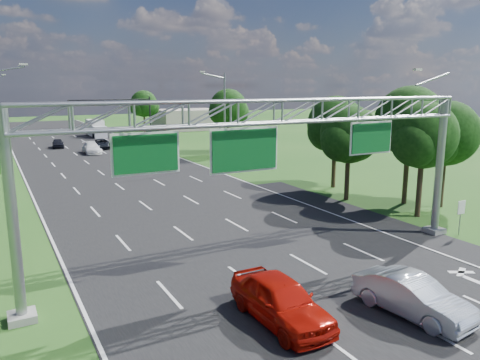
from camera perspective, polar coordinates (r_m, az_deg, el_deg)
ground at (r=38.84m, az=-10.45°, el=-1.64°), size 220.00×220.00×0.00m
road at (r=38.84m, az=-10.45°, el=-1.64°), size 18.00×180.00×0.02m
road_flare at (r=30.79m, az=18.13°, el=-5.48°), size 3.00×30.00×0.02m
sign_gantry at (r=21.66m, az=4.81°, el=6.72°), size 23.50×1.00×9.56m
regulatory_sign at (r=30.20m, az=25.35°, el=-3.38°), size 0.60×0.08×2.10m
traffic_signal at (r=73.64m, az=-13.57°, el=8.40°), size 12.21×0.24×7.00m
streetlight_r_mid at (r=51.49m, az=-2.08°, el=8.00°), size 2.97×0.22×10.16m
tree_cluster_right at (r=36.61m, az=17.77°, el=5.65°), size 9.91×14.60×8.68m
tree_verge_rd at (r=60.80m, az=-1.40°, el=8.58°), size 5.76×4.80×8.28m
tree_verge_re at (r=87.98m, az=-11.60°, el=8.95°), size 5.76×4.80×7.84m
building_right at (r=95.19m, az=-6.47°, el=7.35°), size 12.00×9.00×4.00m
red_coupe at (r=17.96m, az=4.98°, el=-14.36°), size 2.05×5.03×1.71m
silver_sedan at (r=19.52m, az=20.25°, el=-13.13°), size 2.24×4.85×1.54m
car_queue_a at (r=63.79m, az=-17.61°, el=3.73°), size 2.08×4.85×1.39m
car_queue_b at (r=68.45m, az=-16.50°, el=4.25°), size 2.66×4.92×1.31m
car_queue_c at (r=71.17m, az=-21.32°, el=4.18°), size 1.86×3.86×1.27m
car_queue_d at (r=53.36m, az=-11.57°, el=2.57°), size 1.40×3.98×1.31m
box_truck at (r=85.10m, az=-17.15°, el=6.00°), size 2.28×7.45×2.82m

